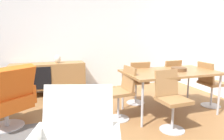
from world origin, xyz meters
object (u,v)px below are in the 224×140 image
wooden_bowl_on_table (179,69)px  dining_chair_near_window (122,91)px  dining_chair_front_left (171,98)px  vase_cobalt (58,59)px  dining_chair_back_left (137,81)px  sideboard (48,76)px  dining_chair_far_end (210,82)px  dining_table (170,73)px  lounge_chair_red (7,98)px  dining_chair_back_right (168,78)px

wooden_bowl_on_table → dining_chair_near_window: (-1.03, 0.04, -0.30)m
wooden_bowl_on_table → dining_chair_front_left: 0.78m
vase_cobalt → dining_chair_back_left: bearing=-40.8°
sideboard → dining_chair_far_end: dining_chair_far_end is taller
dining_table → dining_chair_front_left: dining_chair_front_left is taller
dining_chair_back_left → dining_chair_far_end: bearing=-24.2°
dining_chair_front_left → lounge_chair_red: 2.36m
wooden_bowl_on_table → dining_chair_far_end: size_ratio=0.30×
wooden_bowl_on_table → sideboard: bearing=139.6°
wooden_bowl_on_table → lounge_chair_red: 2.76m
lounge_chair_red → dining_chair_front_left: bearing=-19.1°
wooden_bowl_on_table → dining_chair_back_right: 0.70m
vase_cobalt → wooden_bowl_on_table: bearing=-43.6°
sideboard → dining_chair_back_right: dining_chair_back_right is taller
dining_table → dining_chair_far_end: size_ratio=1.87×
dining_table → dining_chair_far_end: 0.92m
dining_table → dining_chair_front_left: (-0.35, -0.56, -0.23)m
dining_chair_back_right → dining_table: bearing=-122.3°
sideboard → lounge_chair_red: 1.66m
wooden_bowl_on_table → dining_chair_back_right: dining_chair_back_right is taller
sideboard → dining_chair_back_left: dining_chair_back_left is taller
dining_table → dining_chair_back_right: (0.35, 0.56, -0.23)m
sideboard → dining_chair_back_right: size_ratio=1.87×
wooden_bowl_on_table → dining_chair_near_window: 1.08m
dining_table → wooden_bowl_on_table: 0.16m
dining_table → wooden_bowl_on_table: (0.14, -0.04, 0.07)m
dining_chair_near_window → dining_chair_far_end: size_ratio=1.00×
dining_chair_near_window → lounge_chair_red: (-1.70, 0.21, -0.00)m
dining_table → dining_chair_front_left: bearing=-122.3°
dining_table → dining_chair_back_left: dining_chair_back_left is taller
sideboard → dining_chair_back_left: size_ratio=1.87×
vase_cobalt → dining_chair_far_end: vase_cobalt is taller
sideboard → dining_chair_back_left: (1.62, -1.20, 0.03)m
sideboard → dining_table: dining_table is taller
dining_chair_back_right → dining_chair_near_window: bearing=-156.0°
dining_table → dining_chair_far_end: dining_chair_far_end is taller
dining_chair_near_window → dining_chair_far_end: 1.78m
dining_table → dining_chair_front_left: 0.70m
dining_chair_back_right → lounge_chair_red: bearing=-173.3°
wooden_bowl_on_table → dining_chair_back_right: (0.21, 0.60, -0.30)m
wooden_bowl_on_table → dining_table: bearing=164.9°
dining_chair_front_left → dining_chair_back_left: 1.12m
vase_cobalt → dining_chair_near_window: size_ratio=0.21×
dining_chair_back_left → lounge_chair_red: size_ratio=0.90×
dining_chair_front_left → dining_chair_back_left: bearing=90.0°
dining_chair_back_left → dining_chair_near_window: bearing=-134.0°
dining_table → dining_chair_far_end: (0.89, 0.00, -0.23)m
vase_cobalt → dining_chair_near_window: (0.86, -1.76, -0.34)m
sideboard → vase_cobalt: (0.22, 0.00, 0.37)m
dining_chair_back_left → vase_cobalt: bearing=139.2°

